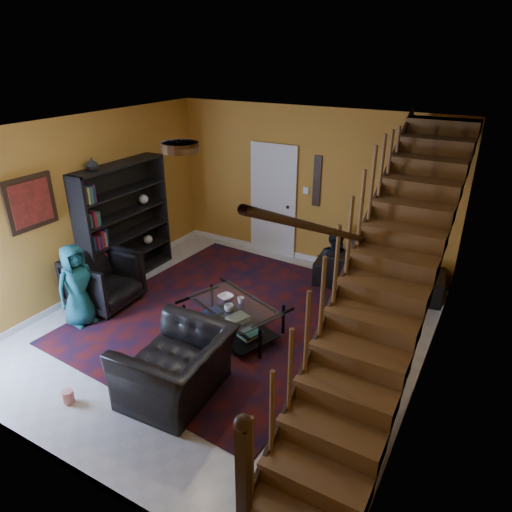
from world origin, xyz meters
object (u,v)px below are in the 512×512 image
Objects in this scene: sofa at (379,272)px; armchair_right at (177,367)px; bookshelf at (125,225)px; armchair_left at (104,280)px; coffee_table at (234,317)px.

armchair_right reaches higher than sofa.
sofa is (3.90, 1.70, -0.66)m from bookshelf.
bookshelf is 2.14× the size of armchair_left.
bookshelf is 0.97× the size of sofa.
armchair_right is 0.83× the size of coffee_table.
armchair_right is at bearing -86.70° from coffee_table.
armchair_right is at bearing 63.90° from sofa.
bookshelf is at bearing 16.75° from sofa.
bookshelf is 2.70m from coffee_table.
armchair_right is (-1.29, -3.69, 0.09)m from sofa.
sofa is 2.71m from coffee_table.
bookshelf reaches higher than sofa.
coffee_table is at bearing 179.98° from armchair_right.
armchair_left is (-3.55, -2.62, 0.12)m from sofa.
sofa is 1.43× the size of coffee_table.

